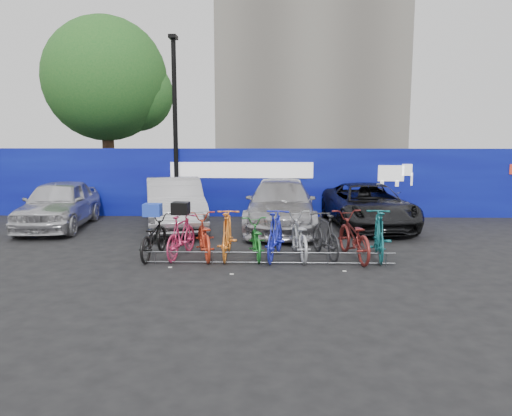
{
  "coord_description": "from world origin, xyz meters",
  "views": [
    {
      "loc": [
        -0.01,
        -11.51,
        2.93
      ],
      "look_at": [
        -0.38,
        2.0,
        0.9
      ],
      "focal_mm": 35.0,
      "sensor_mm": 36.0,
      "label": 1
    }
  ],
  "objects_px": {
    "bike_3": "(227,234)",
    "bike_5": "(275,235)",
    "car_0": "(59,204)",
    "bike_2": "(204,236)",
    "bike_8": "(353,236)",
    "car_3": "(368,205)",
    "bike_4": "(256,239)",
    "tree": "(111,82)",
    "bike_rack": "(270,258)",
    "bike_7": "(325,235)",
    "bike_9": "(379,235)",
    "bike_1": "(181,236)",
    "car_2": "(281,205)",
    "bike_6": "(299,236)",
    "car_1": "(174,203)",
    "lamppost": "(175,123)",
    "bike_0": "(153,237)"
  },
  "relations": [
    {
      "from": "bike_rack",
      "to": "car_2",
      "type": "xyz_separation_m",
      "value": [
        0.33,
        4.29,
        0.58
      ]
    },
    {
      "from": "bike_0",
      "to": "bike_8",
      "type": "bearing_deg",
      "value": -176.31
    },
    {
      "from": "car_0",
      "to": "bike_3",
      "type": "distance_m",
      "value": 6.64
    },
    {
      "from": "bike_2",
      "to": "bike_3",
      "type": "height_order",
      "value": "bike_3"
    },
    {
      "from": "car_3",
      "to": "bike_4",
      "type": "height_order",
      "value": "car_3"
    },
    {
      "from": "lamppost",
      "to": "car_2",
      "type": "bearing_deg",
      "value": -25.81
    },
    {
      "from": "car_2",
      "to": "bike_3",
      "type": "relative_size",
      "value": 2.73
    },
    {
      "from": "bike_rack",
      "to": "bike_5",
      "type": "distance_m",
      "value": 0.7
    },
    {
      "from": "bike_1",
      "to": "car_2",
      "type": "bearing_deg",
      "value": -111.43
    },
    {
      "from": "tree",
      "to": "bike_0",
      "type": "distance_m",
      "value": 11.73
    },
    {
      "from": "lamppost",
      "to": "bike_rack",
      "type": "distance_m",
      "value": 7.48
    },
    {
      "from": "bike_1",
      "to": "bike_2",
      "type": "distance_m",
      "value": 0.53
    },
    {
      "from": "bike_rack",
      "to": "bike_6",
      "type": "relative_size",
      "value": 2.81
    },
    {
      "from": "car_0",
      "to": "bike_2",
      "type": "distance_m",
      "value": 6.15
    },
    {
      "from": "bike_rack",
      "to": "bike_3",
      "type": "distance_m",
      "value": 1.26
    },
    {
      "from": "lamppost",
      "to": "car_1",
      "type": "xyz_separation_m",
      "value": [
        0.22,
        -1.65,
        -2.5
      ]
    },
    {
      "from": "bike_3",
      "to": "bike_5",
      "type": "distance_m",
      "value": 1.14
    },
    {
      "from": "car_2",
      "to": "car_3",
      "type": "xyz_separation_m",
      "value": [
        2.76,
        0.43,
        -0.07
      ]
    },
    {
      "from": "car_3",
      "to": "bike_4",
      "type": "distance_m",
      "value": 5.31
    },
    {
      "from": "bike_2",
      "to": "bike_6",
      "type": "bearing_deg",
      "value": 166.71
    },
    {
      "from": "bike_4",
      "to": "bike_8",
      "type": "height_order",
      "value": "bike_8"
    },
    {
      "from": "car_0",
      "to": "bike_8",
      "type": "distance_m",
      "value": 9.28
    },
    {
      "from": "bike_0",
      "to": "bike_2",
      "type": "height_order",
      "value": "bike_2"
    },
    {
      "from": "car_3",
      "to": "bike_3",
      "type": "bearing_deg",
      "value": -139.48
    },
    {
      "from": "bike_2",
      "to": "car_2",
      "type": "bearing_deg",
      "value": -131.58
    },
    {
      "from": "car_1",
      "to": "bike_1",
      "type": "xyz_separation_m",
      "value": [
        0.88,
        -3.75,
        -0.25
      ]
    },
    {
      "from": "bike_2",
      "to": "bike_4",
      "type": "relative_size",
      "value": 1.13
    },
    {
      "from": "lamppost",
      "to": "bike_9",
      "type": "height_order",
      "value": "lamppost"
    },
    {
      "from": "car_1",
      "to": "bike_1",
      "type": "bearing_deg",
      "value": -91.21
    },
    {
      "from": "bike_5",
      "to": "bike_8",
      "type": "height_order",
      "value": "bike_5"
    },
    {
      "from": "bike_4",
      "to": "bike_1",
      "type": "bearing_deg",
      "value": -4.76
    },
    {
      "from": "car_3",
      "to": "bike_8",
      "type": "distance_m",
      "value": 4.3
    },
    {
      "from": "bike_1",
      "to": "bike_7",
      "type": "xyz_separation_m",
      "value": [
        3.41,
        0.1,
        0.02
      ]
    },
    {
      "from": "bike_2",
      "to": "bike_8",
      "type": "distance_m",
      "value": 3.53
    },
    {
      "from": "car_1",
      "to": "bike_1",
      "type": "distance_m",
      "value": 3.86
    },
    {
      "from": "bike_5",
      "to": "lamppost",
      "type": "bearing_deg",
      "value": -48.59
    },
    {
      "from": "tree",
      "to": "bike_4",
      "type": "height_order",
      "value": "tree"
    },
    {
      "from": "car_1",
      "to": "bike_7",
      "type": "xyz_separation_m",
      "value": [
        4.29,
        -3.65,
        -0.24
      ]
    },
    {
      "from": "car_0",
      "to": "bike_7",
      "type": "xyz_separation_m",
      "value": [
        7.88,
        -3.55,
        -0.21
      ]
    },
    {
      "from": "bike_0",
      "to": "bike_4",
      "type": "xyz_separation_m",
      "value": [
        2.44,
        0.04,
        -0.05
      ]
    },
    {
      "from": "tree",
      "to": "bike_8",
      "type": "height_order",
      "value": "tree"
    },
    {
      "from": "bike_7",
      "to": "bike_9",
      "type": "height_order",
      "value": "bike_9"
    },
    {
      "from": "tree",
      "to": "bike_9",
      "type": "distance_m",
      "value": 14.43
    },
    {
      "from": "bike_2",
      "to": "car_0",
      "type": "bearing_deg",
      "value": -49.39
    },
    {
      "from": "car_2",
      "to": "bike_2",
      "type": "xyz_separation_m",
      "value": [
        -1.9,
        -3.61,
        -0.24
      ]
    },
    {
      "from": "bike_3",
      "to": "bike_8",
      "type": "distance_m",
      "value": 2.96
    },
    {
      "from": "car_0",
      "to": "bike_1",
      "type": "height_order",
      "value": "car_0"
    },
    {
      "from": "bike_0",
      "to": "bike_5",
      "type": "bearing_deg",
      "value": -177.13
    },
    {
      "from": "bike_0",
      "to": "bike_8",
      "type": "height_order",
      "value": "bike_8"
    },
    {
      "from": "bike_0",
      "to": "car_1",
      "type": "bearing_deg",
      "value": -82.61
    }
  ]
}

